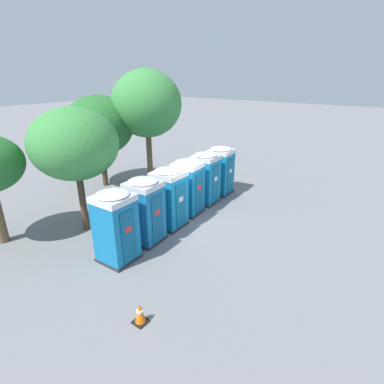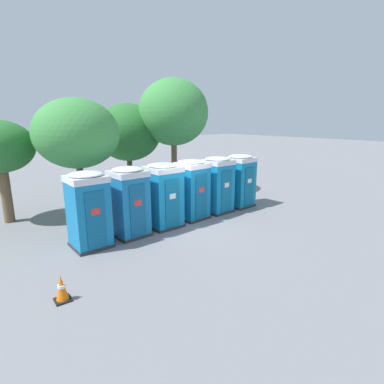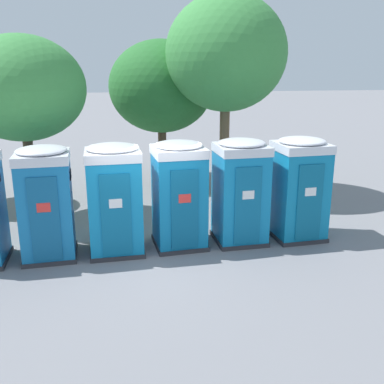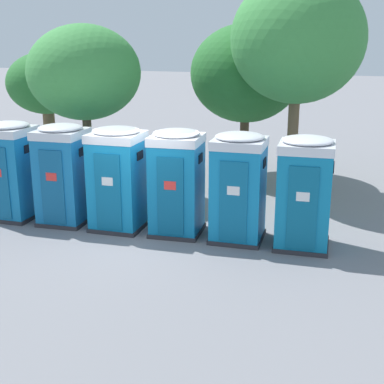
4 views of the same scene
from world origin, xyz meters
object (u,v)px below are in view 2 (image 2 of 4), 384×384
(portapotty_0, at_px, (88,210))
(portapotty_2, at_px, (164,195))
(portapotty_3, at_px, (192,189))
(portapotty_5, at_px, (240,180))
(portapotty_1, at_px, (129,202))
(street_tree_2, at_px, (77,134))
(street_tree_0, at_px, (174,113))
(street_tree_1, at_px, (128,133))
(portapotty_4, at_px, (217,184))
(traffic_cone, at_px, (62,289))

(portapotty_0, xyz_separation_m, portapotty_2, (2.98, 0.19, -0.00))
(portapotty_3, height_order, portapotty_5, same)
(portapotty_1, bearing_deg, portapotty_5, 3.38)
(portapotty_5, relative_size, street_tree_2, 0.51)
(portapotty_1, distance_m, portapotty_2, 1.50)
(portapotty_0, distance_m, portapotty_2, 2.99)
(street_tree_2, bearing_deg, portapotty_1, -72.62)
(portapotty_5, height_order, street_tree_0, street_tree_0)
(street_tree_1, bearing_deg, portapotty_0, -125.17)
(portapotty_4, bearing_deg, portapotty_5, 1.81)
(portapotty_0, xyz_separation_m, portapotty_1, (1.49, 0.12, 0.00))
(portapotty_1, relative_size, portapotty_3, 1.00)
(portapotty_2, xyz_separation_m, portapotty_3, (1.49, 0.16, 0.00))
(portapotty_0, relative_size, street_tree_0, 0.40)
(portapotty_5, bearing_deg, street_tree_1, 115.80)
(portapotty_5, relative_size, traffic_cone, 3.97)
(portapotty_4, height_order, traffic_cone, portapotty_4)
(portapotty_1, bearing_deg, portapotty_3, 4.50)
(street_tree_2, xyz_separation_m, traffic_cone, (-2.24, -5.50, -3.28))
(portapotty_2, xyz_separation_m, traffic_cone, (-4.58, -2.89, -0.97))
(portapotty_3, xyz_separation_m, street_tree_2, (-3.82, 2.45, 2.31))
(street_tree_1, bearing_deg, portapotty_1, -115.78)
(street_tree_0, xyz_separation_m, street_tree_2, (-5.83, -1.89, -0.93))
(portapotty_3, xyz_separation_m, street_tree_0, (2.00, 4.34, 3.24))
(portapotty_0, height_order, street_tree_0, street_tree_0)
(portapotty_0, bearing_deg, street_tree_2, 76.92)
(portapotty_3, bearing_deg, traffic_cone, -153.31)
(portapotty_1, distance_m, traffic_cone, 4.29)
(portapotty_1, bearing_deg, traffic_cone, -137.62)
(portapotty_0, relative_size, portapotty_4, 1.00)
(portapotty_3, bearing_deg, street_tree_0, 65.20)
(portapotty_1, bearing_deg, street_tree_2, 107.38)
(portapotty_0, distance_m, portapotty_5, 7.48)
(portapotty_0, relative_size, street_tree_2, 0.51)
(portapotty_0, xyz_separation_m, street_tree_1, (4.56, 6.47, 2.15))
(portapotty_5, bearing_deg, portapotty_3, -177.74)
(portapotty_3, distance_m, street_tree_0, 5.77)
(portapotty_3, height_order, traffic_cone, portapotty_3)
(portapotty_0, relative_size, street_tree_1, 0.50)
(portapotty_3, height_order, street_tree_2, street_tree_2)
(portapotty_0, height_order, street_tree_2, street_tree_2)
(portapotty_2, height_order, portapotty_3, same)
(portapotty_1, xyz_separation_m, street_tree_1, (3.07, 6.35, 2.15))
(portapotty_5, xyz_separation_m, street_tree_0, (-0.98, 4.22, 3.24))
(portapotty_2, bearing_deg, portapotty_1, -177.07)
(street_tree_1, bearing_deg, street_tree_0, -42.88)
(street_tree_0, bearing_deg, portapotty_0, -144.09)
(portapotty_0, distance_m, street_tree_2, 3.69)
(portapotty_2, bearing_deg, street_tree_0, 52.16)
(portapotty_4, xyz_separation_m, portapotty_5, (1.50, 0.05, -0.00))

